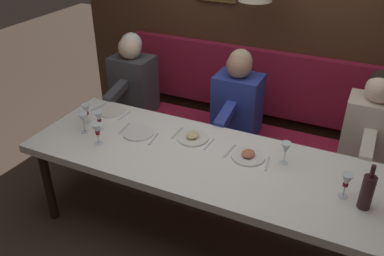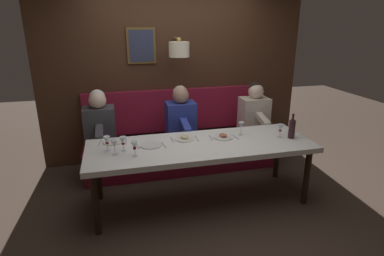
{
  "view_description": "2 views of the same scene",
  "coord_description": "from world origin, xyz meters",
  "px_view_note": "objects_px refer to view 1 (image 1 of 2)",
  "views": [
    {
      "loc": [
        -2.17,
        -0.96,
        2.34
      ],
      "look_at": [
        0.05,
        0.09,
        0.92
      ],
      "focal_mm": 37.67,
      "sensor_mm": 36.0,
      "label": 1
    },
    {
      "loc": [
        -3.23,
        0.92,
        2.06
      ],
      "look_at": [
        0.05,
        0.09,
        0.92
      ],
      "focal_mm": 29.69,
      "sensor_mm": 36.0,
      "label": 2
    }
  ],
  "objects_px": {
    "diner_nearest": "(372,123)",
    "diner_middle": "(133,76)",
    "wine_glass_5": "(286,149)",
    "wine_glass_0": "(97,130)",
    "dining_table": "(201,163)",
    "wine_glass_4": "(86,110)",
    "wine_glass_2": "(83,119)",
    "wine_glass_3": "(99,117)",
    "diner_near": "(238,97)",
    "wine_bottle": "(367,192)",
    "wine_glass_1": "(346,181)"
  },
  "relations": [
    {
      "from": "wine_glass_2",
      "to": "wine_glass_4",
      "type": "height_order",
      "value": "same"
    },
    {
      "from": "dining_table",
      "to": "wine_glass_4",
      "type": "bearing_deg",
      "value": 87.31
    },
    {
      "from": "wine_glass_4",
      "to": "diner_near",
      "type": "bearing_deg",
      "value": -49.77
    },
    {
      "from": "diner_near",
      "to": "wine_glass_1",
      "type": "bearing_deg",
      "value": -131.91
    },
    {
      "from": "dining_table",
      "to": "wine_glass_5",
      "type": "distance_m",
      "value": 0.6
    },
    {
      "from": "wine_glass_5",
      "to": "diner_middle",
      "type": "bearing_deg",
      "value": 66.91
    },
    {
      "from": "diner_middle",
      "to": "wine_glass_0",
      "type": "height_order",
      "value": "diner_middle"
    },
    {
      "from": "diner_nearest",
      "to": "wine_glass_0",
      "type": "bearing_deg",
      "value": 120.18
    },
    {
      "from": "diner_nearest",
      "to": "wine_glass_0",
      "type": "xyz_separation_m",
      "value": [
        -1.05,
        1.81,
        0.04
      ]
    },
    {
      "from": "wine_glass_4",
      "to": "wine_bottle",
      "type": "relative_size",
      "value": 0.55
    },
    {
      "from": "wine_glass_0",
      "to": "wine_glass_3",
      "type": "distance_m",
      "value": 0.2
    },
    {
      "from": "wine_glass_4",
      "to": "wine_glass_3",
      "type": "bearing_deg",
      "value": -108.7
    },
    {
      "from": "wine_glass_2",
      "to": "wine_bottle",
      "type": "height_order",
      "value": "wine_bottle"
    },
    {
      "from": "wine_glass_1",
      "to": "wine_bottle",
      "type": "relative_size",
      "value": 0.55
    },
    {
      "from": "diner_near",
      "to": "wine_bottle",
      "type": "distance_m",
      "value": 1.49
    },
    {
      "from": "wine_glass_2",
      "to": "wine_glass_4",
      "type": "bearing_deg",
      "value": 29.85
    },
    {
      "from": "diner_nearest",
      "to": "diner_middle",
      "type": "relative_size",
      "value": 1.0
    },
    {
      "from": "diner_near",
      "to": "wine_glass_0",
      "type": "bearing_deg",
      "value": 145.98
    },
    {
      "from": "diner_middle",
      "to": "wine_glass_3",
      "type": "relative_size",
      "value": 4.82
    },
    {
      "from": "diner_middle",
      "to": "wine_glass_3",
      "type": "bearing_deg",
      "value": -163.48
    },
    {
      "from": "diner_middle",
      "to": "wine_bottle",
      "type": "xyz_separation_m",
      "value": [
        -0.96,
        -2.22,
        0.04
      ]
    },
    {
      "from": "diner_nearest",
      "to": "wine_bottle",
      "type": "xyz_separation_m",
      "value": [
        -0.96,
        -0.03,
        0.04
      ]
    },
    {
      "from": "wine_glass_0",
      "to": "wine_glass_5",
      "type": "relative_size",
      "value": 1.0
    },
    {
      "from": "diner_near",
      "to": "wine_glass_2",
      "type": "relative_size",
      "value": 4.82
    },
    {
      "from": "diner_nearest",
      "to": "wine_glass_4",
      "type": "bearing_deg",
      "value": 111.77
    },
    {
      "from": "wine_bottle",
      "to": "wine_glass_3",
      "type": "bearing_deg",
      "value": 87.82
    },
    {
      "from": "wine_glass_5",
      "to": "wine_bottle",
      "type": "relative_size",
      "value": 0.55
    },
    {
      "from": "diner_near",
      "to": "wine_glass_3",
      "type": "relative_size",
      "value": 4.82
    },
    {
      "from": "wine_glass_4",
      "to": "wine_glass_2",
      "type": "bearing_deg",
      "value": -150.15
    },
    {
      "from": "dining_table",
      "to": "wine_glass_0",
      "type": "height_order",
      "value": "wine_glass_0"
    },
    {
      "from": "wine_glass_1",
      "to": "wine_glass_2",
      "type": "height_order",
      "value": "same"
    },
    {
      "from": "wine_glass_0",
      "to": "diner_middle",
      "type": "bearing_deg",
      "value": 19.43
    },
    {
      "from": "wine_glass_2",
      "to": "wine_glass_5",
      "type": "relative_size",
      "value": 1.0
    },
    {
      "from": "diner_nearest",
      "to": "wine_glass_3",
      "type": "height_order",
      "value": "diner_nearest"
    },
    {
      "from": "wine_glass_0",
      "to": "dining_table",
      "type": "bearing_deg",
      "value": -77.18
    },
    {
      "from": "wine_glass_3",
      "to": "wine_glass_1",
      "type": "bearing_deg",
      "value": -90.66
    },
    {
      "from": "diner_near",
      "to": "wine_glass_5",
      "type": "xyz_separation_m",
      "value": [
        -0.72,
        -0.6,
        0.04
      ]
    },
    {
      "from": "wine_glass_3",
      "to": "dining_table",
      "type": "bearing_deg",
      "value": -89.48
    },
    {
      "from": "dining_table",
      "to": "wine_glass_4",
      "type": "xyz_separation_m",
      "value": [
        0.05,
        1.03,
        0.18
      ]
    },
    {
      "from": "diner_middle",
      "to": "wine_glass_5",
      "type": "relative_size",
      "value": 4.82
    },
    {
      "from": "wine_glass_0",
      "to": "wine_glass_2",
      "type": "height_order",
      "value": "same"
    },
    {
      "from": "wine_glass_3",
      "to": "diner_near",
      "type": "bearing_deg",
      "value": -42.64
    },
    {
      "from": "wine_glass_4",
      "to": "wine_glass_5",
      "type": "bearing_deg",
      "value": -85.76
    },
    {
      "from": "diner_nearest",
      "to": "wine_glass_5",
      "type": "bearing_deg",
      "value": 144.85
    },
    {
      "from": "wine_glass_3",
      "to": "wine_glass_4",
      "type": "height_order",
      "value": "same"
    },
    {
      "from": "wine_glass_2",
      "to": "wine_glass_1",
      "type": "bearing_deg",
      "value": -88.41
    },
    {
      "from": "dining_table",
      "to": "diner_near",
      "type": "relative_size",
      "value": 3.24
    },
    {
      "from": "diner_near",
      "to": "wine_glass_1",
      "type": "height_order",
      "value": "diner_near"
    },
    {
      "from": "dining_table",
      "to": "wine_glass_1",
      "type": "distance_m",
      "value": 0.99
    },
    {
      "from": "dining_table",
      "to": "diner_middle",
      "type": "distance_m",
      "value": 1.44
    }
  ]
}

